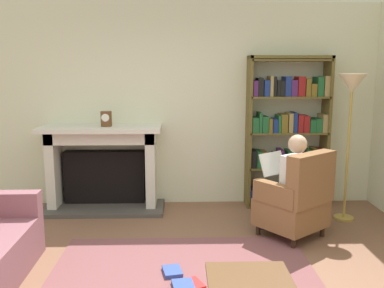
% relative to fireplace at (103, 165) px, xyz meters
% --- Properties ---
extents(back_wall, '(5.60, 0.10, 2.70)m').
position_rel_fireplace_xyz_m(back_wall, '(1.04, 0.25, 0.77)').
color(back_wall, beige).
rests_on(back_wall, ground).
extents(area_rug, '(2.40, 1.80, 0.01)m').
position_rel_fireplace_xyz_m(area_rug, '(1.04, -2.00, -0.58)').
color(area_rug, brown).
rests_on(area_rug, ground).
extents(fireplace, '(1.58, 0.64, 1.11)m').
position_rel_fireplace_xyz_m(fireplace, '(0.00, 0.00, 0.00)').
color(fireplace, '#4C4742').
rests_on(fireplace, ground).
extents(mantel_clock, '(0.14, 0.14, 0.19)m').
position_rel_fireplace_xyz_m(mantel_clock, '(0.08, -0.10, 0.62)').
color(mantel_clock, brown).
rests_on(mantel_clock, fireplace).
extents(bookshelf, '(1.07, 0.32, 2.00)m').
position_rel_fireplace_xyz_m(bookshelf, '(2.44, 0.03, 0.39)').
color(bookshelf, brown).
rests_on(bookshelf, ground).
extents(armchair_reading, '(0.89, 0.88, 0.97)m').
position_rel_fireplace_xyz_m(armchair_reading, '(2.27, -1.09, -0.16)').
color(armchair_reading, '#331E14').
rests_on(armchair_reading, ground).
extents(seated_reader, '(0.57, 0.59, 1.14)m').
position_rel_fireplace_xyz_m(seated_reader, '(2.20, -0.99, 0.04)').
color(seated_reader, white).
rests_on(seated_reader, ground).
extents(side_table, '(0.56, 0.39, 0.46)m').
position_rel_fireplace_xyz_m(side_table, '(1.47, -2.83, -0.20)').
color(side_table, brown).
rests_on(side_table, ground).
extents(scattered_books, '(0.39, 0.52, 0.04)m').
position_rel_fireplace_xyz_m(scattered_books, '(1.02, -2.08, -0.56)').
color(scattered_books, '#334CA5').
rests_on(scattered_books, area_rug).
extents(floor_lamp, '(0.32, 0.32, 1.77)m').
position_rel_fireplace_xyz_m(floor_lamp, '(3.03, -0.53, 0.92)').
color(floor_lamp, '#B7933F').
rests_on(floor_lamp, ground).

